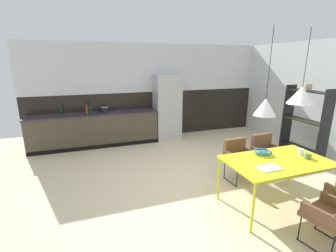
# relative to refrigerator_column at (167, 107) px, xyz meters

# --- Properties ---
(ground_plane) EXTENTS (8.99, 8.99, 0.00)m
(ground_plane) POSITION_rel_refrigerator_column_xyz_m (-0.33, -3.04, -0.92)
(ground_plane) COLOR beige
(back_wall_splashback_dark) EXTENTS (6.91, 0.12, 1.34)m
(back_wall_splashback_dark) POSITION_rel_refrigerator_column_xyz_m (-0.33, 0.36, -0.25)
(back_wall_splashback_dark) COLOR black
(back_wall_splashback_dark) RESTS_ON ground
(back_wall_panel_upper) EXTENTS (6.91, 0.12, 1.34)m
(back_wall_panel_upper) POSITION_rel_refrigerator_column_xyz_m (-0.33, 0.36, 1.09)
(back_wall_panel_upper) COLOR silver
(back_wall_panel_upper) RESTS_ON back_wall_splashback_dark
(kitchen_counter) EXTENTS (3.29, 0.63, 0.88)m
(kitchen_counter) POSITION_rel_refrigerator_column_xyz_m (-2.01, -0.00, -0.48)
(kitchen_counter) COLOR #453D2E
(kitchen_counter) RESTS_ON ground
(refrigerator_column) EXTENTS (0.71, 0.60, 1.84)m
(refrigerator_column) POSITION_rel_refrigerator_column_xyz_m (0.00, 0.00, 0.00)
(refrigerator_column) COLOR #ADAFB2
(refrigerator_column) RESTS_ON ground
(dining_table) EXTENTS (1.55, 0.92, 0.75)m
(dining_table) POSITION_rel_refrigerator_column_xyz_m (0.48, -3.77, -0.21)
(dining_table) COLOR yellow
(dining_table) RESTS_ON ground
(armchair_corner_seat) EXTENTS (0.51, 0.49, 0.77)m
(armchair_corner_seat) POSITION_rel_refrigerator_column_xyz_m (0.45, -2.85, -0.42)
(armchair_corner_seat) COLOR brown
(armchair_corner_seat) RESTS_ON ground
(armchair_near_window) EXTENTS (0.51, 0.49, 0.81)m
(armchair_near_window) POSITION_rel_refrigerator_column_xyz_m (1.05, -2.86, -0.40)
(armchair_near_window) COLOR brown
(armchair_near_window) RESTS_ON ground
(armchair_head_of_table) EXTENTS (0.56, 0.55, 0.73)m
(armchair_head_of_table) POSITION_rel_refrigerator_column_xyz_m (0.48, -4.72, -0.45)
(armchair_head_of_table) COLOR brown
(armchair_head_of_table) RESTS_ON ground
(fruit_bowl) EXTENTS (0.28, 0.28, 0.06)m
(fruit_bowl) POSITION_rel_refrigerator_column_xyz_m (0.42, -3.50, -0.13)
(fruit_bowl) COLOR #33607F
(fruit_bowl) RESTS_ON dining_table
(open_book) EXTENTS (0.32, 0.22, 0.02)m
(open_book) POSITION_rel_refrigerator_column_xyz_m (0.16, -3.95, -0.16)
(open_book) COLOR white
(open_book) RESTS_ON dining_table
(mug_tall_blue) EXTENTS (0.12, 0.08, 0.08)m
(mug_tall_blue) POSITION_rel_refrigerator_column_xyz_m (0.95, -3.87, -0.12)
(mug_tall_blue) COLOR #5B8456
(mug_tall_blue) RESTS_ON dining_table
(mug_white_ceramic) EXTENTS (0.13, 0.08, 0.11)m
(mug_white_ceramic) POSITION_rel_refrigerator_column_xyz_m (0.97, -3.73, -0.11)
(mug_white_ceramic) COLOR white
(mug_white_ceramic) RESTS_ON dining_table
(cooking_pot) EXTENTS (0.24, 0.24, 0.16)m
(cooking_pot) POSITION_rel_refrigerator_column_xyz_m (-1.74, 0.09, 0.03)
(cooking_pot) COLOR black
(cooking_pot) RESTS_ON kitchen_counter
(bottle_vinegar_dark) EXTENTS (0.06, 0.06, 0.25)m
(bottle_vinegar_dark) POSITION_rel_refrigerator_column_xyz_m (-2.80, 0.03, 0.06)
(bottle_vinegar_dark) COLOR #0F3319
(bottle_vinegar_dark) RESTS_ON kitchen_counter
(bottle_oil_tall) EXTENTS (0.07, 0.07, 0.30)m
(bottle_oil_tall) POSITION_rel_refrigerator_column_xyz_m (-2.10, -0.05, 0.08)
(bottle_oil_tall) COLOR #0F3319
(bottle_oil_tall) RESTS_ON kitchen_counter
(bottle_spice_small) EXTENTS (0.07, 0.07, 0.30)m
(bottle_spice_small) POSITION_rel_refrigerator_column_xyz_m (-2.18, -0.17, 0.08)
(bottle_spice_small) COLOR maroon
(bottle_spice_small) RESTS_ON kitchen_counter
(open_shelf_unit) EXTENTS (0.30, 1.02, 1.72)m
(open_shelf_unit) POSITION_rel_refrigerator_column_xyz_m (2.43, -2.47, -0.02)
(open_shelf_unit) COLOR black
(open_shelf_unit) RESTS_ON ground
(pendant_lamp_over_table_near) EXTENTS (0.30, 0.30, 1.17)m
(pendant_lamp_over_table_near) POSITION_rel_refrigerator_column_xyz_m (0.17, -3.73, 0.66)
(pendant_lamp_over_table_near) COLOR black
(pendant_lamp_over_table_far) EXTENTS (0.39, 0.39, 1.04)m
(pendant_lamp_over_table_far) POSITION_rel_refrigerator_column_xyz_m (0.79, -3.74, 0.79)
(pendant_lamp_over_table_far) COLOR black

